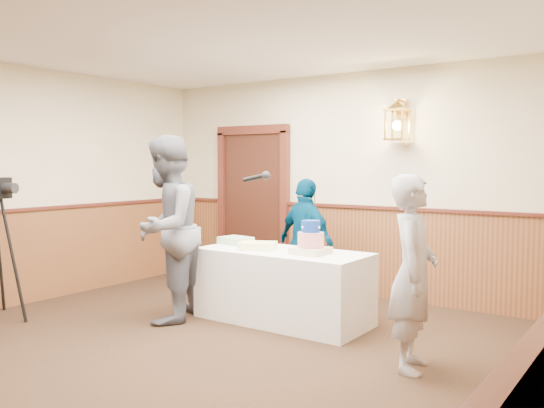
{
  "coord_description": "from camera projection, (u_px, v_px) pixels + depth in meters",
  "views": [
    {
      "loc": [
        3.29,
        -3.04,
        1.66
      ],
      "look_at": [
        -0.05,
        1.7,
        1.25
      ],
      "focal_mm": 38.0,
      "sensor_mm": 36.0,
      "label": 1
    }
  ],
  "objects": [
    {
      "name": "ground",
      "position": [
        151.0,
        376.0,
        4.48
      ],
      "size": [
        7.0,
        7.0,
        0.0
      ],
      "primitive_type": "plane",
      "color": "black",
      "rests_on": "ground"
    },
    {
      "name": "room_shell",
      "position": [
        185.0,
        180.0,
        4.78
      ],
      "size": [
        6.02,
        7.02,
        2.81
      ],
      "color": "beige",
      "rests_on": "ground"
    },
    {
      "name": "display_table",
      "position": [
        283.0,
        286.0,
        6.03
      ],
      "size": [
        1.8,
        0.8,
        0.75
      ],
      "primitive_type": "cube",
      "color": "white",
      "rests_on": "ground"
    },
    {
      "name": "tiered_cake",
      "position": [
        311.0,
        241.0,
        5.77
      ],
      "size": [
        0.33,
        0.33,
        0.34
      ],
      "rotation": [
        0.0,
        0.0,
        -0.01
      ],
      "color": "beige",
      "rests_on": "display_table"
    },
    {
      "name": "sheet_cake_yellow",
      "position": [
        258.0,
        246.0,
        6.09
      ],
      "size": [
        0.46,
        0.41,
        0.08
      ],
      "primitive_type": "cube",
      "rotation": [
        0.0,
        0.0,
        0.41
      ],
      "color": "#FFF398",
      "rests_on": "display_table"
    },
    {
      "name": "sheet_cake_green",
      "position": [
        236.0,
        240.0,
        6.5
      ],
      "size": [
        0.38,
        0.32,
        0.08
      ],
      "primitive_type": "cube",
      "rotation": [
        0.0,
        0.0,
        -0.15
      ],
      "color": "#8EC98F",
      "rests_on": "display_table"
    },
    {
      "name": "interviewer",
      "position": [
        166.0,
        229.0,
        6.02
      ],
      "size": [
        1.66,
        1.15,
        1.95
      ],
      "rotation": [
        0.0,
        0.0,
        -1.2
      ],
      "color": "#575962",
      "rests_on": "ground"
    },
    {
      "name": "baker",
      "position": [
        413.0,
        273.0,
        4.59
      ],
      "size": [
        0.51,
        0.65,
        1.58
      ],
      "primitive_type": "imported",
      "rotation": [
        0.0,
        0.0,
        1.83
      ],
      "color": "#96959B",
      "rests_on": "ground"
    },
    {
      "name": "assistant_p",
      "position": [
        306.0,
        241.0,
        6.77
      ],
      "size": [
        0.94,
        0.6,
        1.49
      ],
      "primitive_type": "imported",
      "rotation": [
        0.0,
        0.0,
        2.84
      ],
      "color": "#002F4E",
      "rests_on": "ground"
    }
  ]
}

